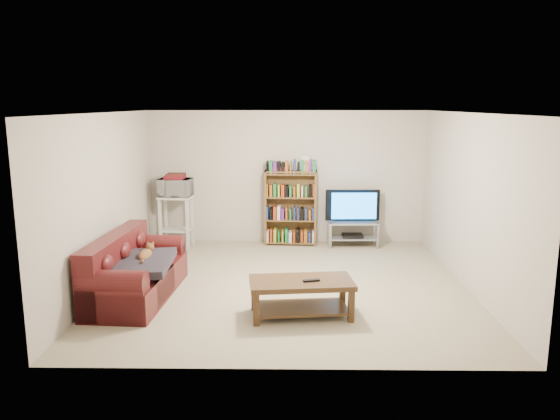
{
  "coord_description": "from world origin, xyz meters",
  "views": [
    {
      "loc": [
        0.01,
        -7.37,
        2.52
      ],
      "look_at": [
        -0.1,
        0.4,
        1.0
      ],
      "focal_mm": 35.0,
      "sensor_mm": 36.0,
      "label": 1
    }
  ],
  "objects_px": {
    "tv_stand": "(353,229)",
    "bookshelf": "(291,207)",
    "coffee_table": "(301,291)",
    "sofa": "(132,275)"
  },
  "relations": [
    {
      "from": "coffee_table",
      "to": "bookshelf",
      "type": "relative_size",
      "value": 0.96
    },
    {
      "from": "coffee_table",
      "to": "bookshelf",
      "type": "height_order",
      "value": "bookshelf"
    },
    {
      "from": "coffee_table",
      "to": "tv_stand",
      "type": "xyz_separation_m",
      "value": [
        1.0,
        3.3,
        -0.0
      ]
    },
    {
      "from": "sofa",
      "to": "coffee_table",
      "type": "bearing_deg",
      "value": -12.12
    },
    {
      "from": "sofa",
      "to": "bookshelf",
      "type": "xyz_separation_m",
      "value": [
        2.11,
        2.79,
        0.39
      ]
    },
    {
      "from": "tv_stand",
      "to": "coffee_table",
      "type": "bearing_deg",
      "value": -108.55
    },
    {
      "from": "tv_stand",
      "to": "bookshelf",
      "type": "distance_m",
      "value": 1.18
    },
    {
      "from": "coffee_table",
      "to": "bookshelf",
      "type": "distance_m",
      "value": 3.43
    },
    {
      "from": "sofa",
      "to": "tv_stand",
      "type": "xyz_separation_m",
      "value": [
        3.22,
        2.68,
        0.01
      ]
    },
    {
      "from": "coffee_table",
      "to": "tv_stand",
      "type": "relative_size",
      "value": 1.41
    }
  ]
}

